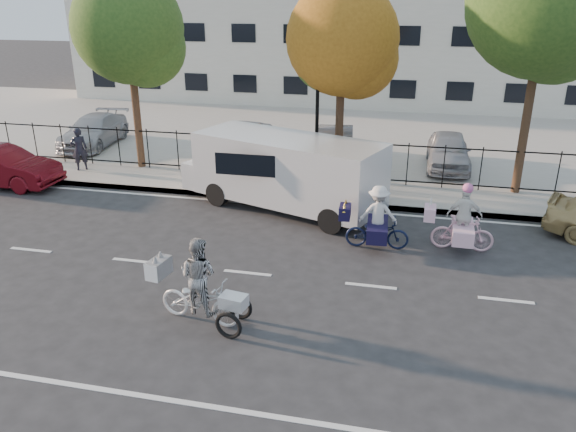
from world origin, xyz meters
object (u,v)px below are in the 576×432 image
(lamppost, at_px, (317,98))
(pedestrian, at_px, (79,149))
(white_van, at_px, (284,170))
(lot_car_a, at_px, (94,131))
(unicorn_bike, at_px, (462,226))
(lot_car_c, at_px, (335,145))
(red_sedan, at_px, (0,167))
(zebra_trike, at_px, (199,290))
(lot_car_b, at_px, (239,139))
(lot_car_d, at_px, (448,151))
(bull_bike, at_px, (377,224))

(lamppost, xyz_separation_m, pedestrian, (-8.87, -0.41, -2.16))
(white_van, bearing_deg, lot_car_a, 171.43)
(unicorn_bike, bearing_deg, white_van, 71.07)
(white_van, bearing_deg, lot_car_c, 100.69)
(pedestrian, bearing_deg, lamppost, 146.05)
(red_sedan, bearing_deg, zebra_trike, -122.95)
(lamppost, relative_size, lot_car_b, 0.99)
(lot_car_a, bearing_deg, red_sedan, -100.48)
(lot_car_a, bearing_deg, lamppost, -20.95)
(lot_car_b, relative_size, lot_car_c, 1.13)
(pedestrian, bearing_deg, lot_car_a, -103.90)
(pedestrian, xyz_separation_m, lot_car_a, (-1.41, 3.38, -0.16))
(white_van, height_order, lot_car_c, white_van)
(zebra_trike, bearing_deg, lot_car_d, -14.86)
(unicorn_bike, bearing_deg, lamppost, 49.05)
(red_sedan, bearing_deg, lot_car_d, -70.15)
(red_sedan, xyz_separation_m, lot_car_b, (7.06, 5.34, 0.07))
(lot_car_a, bearing_deg, zebra_trike, -56.69)
(white_van, height_order, red_sedan, white_van)
(unicorn_bike, height_order, pedestrian, unicorn_bike)
(lamppost, distance_m, red_sedan, 11.31)
(lot_car_a, bearing_deg, bull_bike, -35.70)
(lot_car_c, bearing_deg, lot_car_a, 172.87)
(zebra_trike, xyz_separation_m, lot_car_a, (-9.43, 12.02, 0.06))
(unicorn_bike, xyz_separation_m, lot_car_d, (-0.07, 7.18, 0.12))
(zebra_trike, height_order, lot_car_a, zebra_trike)
(bull_bike, bearing_deg, lot_car_d, -18.48)
(lot_car_b, bearing_deg, lamppost, -38.49)
(lamppost, height_order, lot_car_b, lamppost)
(unicorn_bike, height_order, lot_car_c, unicorn_bike)
(zebra_trike, relative_size, red_sedan, 0.53)
(unicorn_bike, bearing_deg, lot_car_c, 33.23)
(zebra_trike, relative_size, lot_car_a, 0.50)
(unicorn_bike, distance_m, red_sedan, 15.56)
(lamppost, height_order, white_van, lamppost)
(white_van, relative_size, lot_car_b, 1.59)
(zebra_trike, height_order, bull_bike, zebra_trike)
(bull_bike, height_order, lot_car_c, bull_bike)
(white_van, distance_m, lot_car_c, 5.29)
(white_van, distance_m, lot_car_d, 7.34)
(white_van, bearing_deg, lot_car_d, 65.19)
(red_sedan, relative_size, lot_car_d, 1.09)
(lamppost, bearing_deg, zebra_trike, -95.34)
(lot_car_d, bearing_deg, bull_bike, -105.84)
(white_van, xyz_separation_m, lot_car_c, (0.86, 5.19, -0.47))
(zebra_trike, height_order, white_van, white_van)
(unicorn_bike, relative_size, lot_car_a, 0.43)
(bull_bike, relative_size, lot_car_c, 0.48)
(zebra_trike, bearing_deg, lot_car_c, 4.26)
(white_van, bearing_deg, red_sedan, -159.96)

